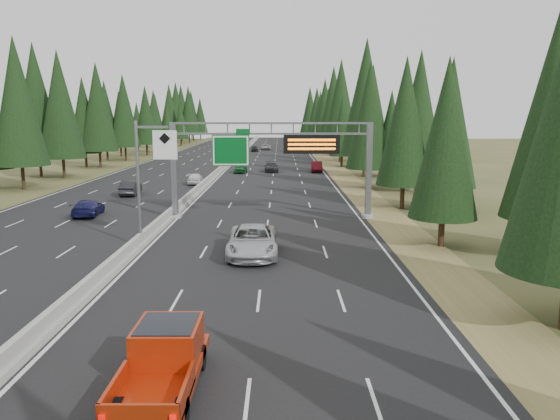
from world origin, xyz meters
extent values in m
cube|color=black|center=(0.00, 80.00, 0.04)|extent=(32.00, 260.00, 0.08)
cube|color=olive|center=(17.80, 80.00, 0.03)|extent=(3.60, 260.00, 0.06)
cube|color=#434821|center=(-17.80, 80.00, 0.03)|extent=(3.60, 260.00, 0.06)
cube|color=gray|center=(0.00, 80.00, 0.23)|extent=(0.70, 260.00, 0.30)
cube|color=gray|center=(0.00, 80.00, 0.63)|extent=(0.30, 260.00, 0.60)
cube|color=slate|center=(0.35, 35.00, 3.98)|extent=(0.45, 0.45, 7.80)
cube|color=gray|center=(0.35, 35.00, 0.23)|extent=(0.90, 0.90, 0.30)
cube|color=slate|center=(16.20, 35.00, 3.98)|extent=(0.45, 0.45, 7.80)
cube|color=gray|center=(16.20, 35.00, 0.23)|extent=(0.90, 0.90, 0.30)
cube|color=slate|center=(8.28, 35.00, 7.80)|extent=(15.85, 0.35, 0.16)
cube|color=slate|center=(8.28, 35.00, 6.96)|extent=(15.85, 0.35, 0.16)
cube|color=#054C19|center=(5.00, 34.75, 5.63)|extent=(3.00, 0.10, 2.50)
cube|color=silver|center=(5.00, 34.69, 5.63)|extent=(2.85, 0.02, 2.35)
cube|color=#054C19|center=(6.00, 34.75, 7.13)|extent=(1.10, 0.10, 0.45)
cube|color=black|center=(11.50, 34.70, 6.13)|extent=(4.50, 0.40, 1.50)
cube|color=orange|center=(11.50, 34.48, 6.48)|extent=(3.80, 0.02, 0.18)
cube|color=orange|center=(11.50, 34.48, 6.13)|extent=(3.80, 0.02, 0.18)
cube|color=orange|center=(11.50, 34.48, 5.78)|extent=(3.80, 0.02, 0.18)
cylinder|color=slate|center=(0.00, 25.00, 4.08)|extent=(0.20, 0.20, 8.00)
cube|color=gray|center=(0.00, 25.00, 0.18)|extent=(0.50, 0.50, 0.20)
cube|color=slate|center=(1.00, 25.00, 7.68)|extent=(2.00, 0.15, 0.15)
cube|color=silver|center=(1.80, 24.88, 6.58)|extent=(1.50, 0.06, 1.80)
cylinder|color=black|center=(19.36, 25.12, 0.96)|extent=(0.40, 0.40, 1.93)
cone|color=black|center=(19.36, 25.12, 6.99)|extent=(4.34, 4.34, 10.12)
cylinder|color=black|center=(24.81, 22.70, 1.19)|extent=(0.40, 0.40, 2.38)
cone|color=black|center=(24.81, 22.70, 8.63)|extent=(5.35, 5.35, 12.49)
cylinder|color=black|center=(20.13, 39.99, 1.09)|extent=(0.40, 0.40, 2.18)
cone|color=black|center=(20.13, 39.99, 7.91)|extent=(4.91, 4.91, 11.46)
cylinder|color=black|center=(23.83, 38.78, 1.08)|extent=(0.40, 0.40, 2.15)
cone|color=black|center=(23.83, 38.78, 7.79)|extent=(4.84, 4.84, 11.29)
cylinder|color=black|center=(19.26, 54.15, 1.18)|extent=(0.40, 0.40, 2.35)
cone|color=black|center=(19.26, 54.15, 8.53)|extent=(5.30, 5.30, 12.36)
cylinder|color=black|center=(24.17, 51.14, 1.24)|extent=(0.40, 0.40, 2.48)
cone|color=black|center=(24.17, 51.14, 8.97)|extent=(5.57, 5.57, 13.00)
cylinder|color=black|center=(20.71, 66.85, 1.51)|extent=(0.40, 0.40, 3.02)
cone|color=black|center=(20.71, 66.85, 10.94)|extent=(6.79, 6.79, 15.84)
cylinder|color=black|center=(24.22, 66.44, 0.96)|extent=(0.40, 0.40, 1.91)
cone|color=black|center=(24.22, 66.44, 6.94)|extent=(4.30, 4.30, 10.04)
cylinder|color=black|center=(19.26, 81.89, 0.94)|extent=(0.40, 0.40, 1.88)
cone|color=black|center=(19.26, 81.89, 6.80)|extent=(4.22, 4.22, 9.85)
cylinder|color=black|center=(23.79, 79.69, 1.33)|extent=(0.40, 0.40, 2.65)
cone|color=black|center=(23.79, 79.69, 9.62)|extent=(5.97, 5.97, 13.93)
cylinder|color=black|center=(20.11, 92.43, 1.50)|extent=(0.40, 0.40, 2.99)
cone|color=black|center=(20.11, 92.43, 10.84)|extent=(6.73, 6.73, 15.70)
cylinder|color=black|center=(24.11, 94.32, 0.89)|extent=(0.40, 0.40, 1.78)
cone|color=black|center=(24.11, 94.32, 6.45)|extent=(4.00, 4.00, 9.34)
cylinder|color=black|center=(20.40, 109.64, 1.52)|extent=(0.40, 0.40, 3.04)
cone|color=black|center=(20.40, 109.64, 11.02)|extent=(6.84, 6.84, 15.95)
cylinder|color=black|center=(24.83, 106.00, 1.05)|extent=(0.40, 0.40, 2.09)
cone|color=black|center=(24.83, 106.00, 7.59)|extent=(4.71, 4.71, 10.99)
cylinder|color=black|center=(19.65, 122.94, 1.38)|extent=(0.40, 0.40, 2.77)
cone|color=black|center=(19.65, 122.94, 10.03)|extent=(6.22, 6.22, 14.52)
cylinder|color=black|center=(24.83, 121.44, 1.13)|extent=(0.40, 0.40, 2.26)
cone|color=black|center=(24.83, 121.44, 8.21)|extent=(5.10, 5.10, 11.89)
cylinder|color=black|center=(20.84, 135.39, 1.34)|extent=(0.40, 0.40, 2.68)
cone|color=black|center=(20.84, 135.39, 9.70)|extent=(6.02, 6.02, 14.05)
cylinder|color=black|center=(23.02, 134.43, 0.88)|extent=(0.40, 0.40, 1.76)
cone|color=black|center=(23.02, 134.43, 6.39)|extent=(3.97, 3.97, 9.26)
cylinder|color=black|center=(20.47, 148.72, 1.24)|extent=(0.40, 0.40, 2.48)
cone|color=black|center=(20.47, 148.72, 8.98)|extent=(5.58, 5.58, 13.01)
cylinder|color=black|center=(24.45, 150.19, 1.36)|extent=(0.40, 0.40, 2.72)
cone|color=black|center=(24.45, 150.19, 9.85)|extent=(6.12, 6.12, 14.27)
cylinder|color=black|center=(20.52, 164.62, 1.40)|extent=(0.40, 0.40, 2.80)
cone|color=black|center=(20.52, 164.62, 10.16)|extent=(6.30, 6.30, 14.71)
cylinder|color=black|center=(23.84, 162.66, 1.36)|extent=(0.40, 0.40, 2.73)
cone|color=black|center=(23.84, 162.66, 9.89)|extent=(6.14, 6.14, 14.33)
cylinder|color=black|center=(19.04, 177.84, 1.47)|extent=(0.40, 0.40, 2.94)
cone|color=black|center=(19.04, 177.84, 10.65)|extent=(6.61, 6.61, 15.42)
cylinder|color=black|center=(23.21, 177.36, 1.32)|extent=(0.40, 0.40, 2.64)
cone|color=black|center=(23.21, 177.36, 9.58)|extent=(5.95, 5.95, 13.88)
cylinder|color=black|center=(19.40, 191.35, 1.38)|extent=(0.40, 0.40, 2.76)
cone|color=black|center=(19.40, 191.35, 9.99)|extent=(6.20, 6.20, 14.47)
cylinder|color=black|center=(23.23, 189.73, 1.01)|extent=(0.40, 0.40, 2.01)
cone|color=black|center=(23.23, 189.73, 7.30)|extent=(4.53, 4.53, 10.58)
cylinder|color=black|center=(-20.70, 53.37, 1.38)|extent=(0.40, 0.40, 2.77)
cone|color=black|center=(-20.70, 53.37, 10.03)|extent=(6.22, 6.22, 14.52)
cylinder|color=black|center=(-20.52, 64.95, 1.37)|extent=(0.40, 0.40, 2.74)
cone|color=black|center=(-20.52, 64.95, 9.93)|extent=(6.16, 6.16, 14.38)
cylinder|color=black|center=(-24.58, 66.99, 1.47)|extent=(0.40, 0.40, 2.94)
cone|color=black|center=(-24.58, 66.99, 10.64)|extent=(6.61, 6.61, 15.41)
cylinder|color=black|center=(-20.73, 80.84, 1.37)|extent=(0.40, 0.40, 2.73)
cone|color=black|center=(-20.73, 80.84, 9.91)|extent=(6.15, 6.15, 14.36)
cylinder|color=black|center=(-23.26, 81.38, 1.18)|extent=(0.40, 0.40, 2.36)
cone|color=black|center=(-23.26, 81.38, 8.57)|extent=(5.32, 5.32, 12.41)
cylinder|color=black|center=(-20.60, 95.39, 1.30)|extent=(0.40, 0.40, 2.60)
cone|color=black|center=(-20.60, 95.39, 9.43)|extent=(5.86, 5.86, 13.66)
cylinder|color=black|center=(-24.14, 95.52, 1.21)|extent=(0.40, 0.40, 2.41)
cone|color=black|center=(-24.14, 95.52, 8.74)|extent=(5.42, 5.42, 12.65)
cylinder|color=black|center=(-19.83, 109.16, 1.19)|extent=(0.40, 0.40, 2.38)
cone|color=black|center=(-19.83, 109.16, 8.64)|extent=(5.36, 5.36, 12.52)
cylinder|color=black|center=(-24.69, 106.52, 1.10)|extent=(0.40, 0.40, 2.19)
cone|color=black|center=(-24.69, 106.52, 7.95)|extent=(4.93, 4.93, 11.51)
cylinder|color=black|center=(-20.64, 120.56, 1.17)|extent=(0.40, 0.40, 2.33)
cone|color=black|center=(-20.64, 120.56, 8.46)|extent=(5.25, 5.25, 12.25)
cylinder|color=black|center=(-24.69, 120.57, 0.94)|extent=(0.40, 0.40, 1.87)
cone|color=black|center=(-24.69, 120.57, 6.78)|extent=(4.21, 4.21, 9.82)
cylinder|color=black|center=(-20.96, 137.13, 0.93)|extent=(0.40, 0.40, 1.86)
cone|color=black|center=(-20.96, 137.13, 6.73)|extent=(4.17, 4.17, 9.74)
cylinder|color=black|center=(-24.00, 137.05, 1.14)|extent=(0.40, 0.40, 2.27)
cone|color=black|center=(-24.00, 137.05, 8.24)|extent=(5.11, 5.11, 11.93)
cylinder|color=black|center=(-19.39, 147.85, 1.01)|extent=(0.40, 0.40, 2.01)
cone|color=black|center=(-19.39, 147.85, 7.30)|extent=(4.53, 4.53, 10.58)
cylinder|color=black|center=(-23.10, 151.29, 1.41)|extent=(0.40, 0.40, 2.82)
cone|color=black|center=(-23.10, 151.29, 10.22)|extent=(6.35, 6.35, 14.81)
cylinder|color=black|center=(-19.51, 163.23, 1.42)|extent=(0.40, 0.40, 2.84)
cone|color=black|center=(-19.51, 163.23, 10.29)|extent=(6.39, 6.39, 14.90)
cylinder|color=black|center=(-23.36, 163.02, 1.52)|extent=(0.40, 0.40, 3.04)
cone|color=black|center=(-23.36, 163.02, 11.00)|extent=(6.83, 6.83, 15.94)
cylinder|color=black|center=(-20.55, 178.19, 1.08)|extent=(0.40, 0.40, 2.16)
cone|color=black|center=(-20.55, 178.19, 7.84)|extent=(4.87, 4.87, 11.35)
cylinder|color=black|center=(-24.33, 177.47, 1.52)|extent=(0.40, 0.40, 3.03)
cone|color=black|center=(-24.33, 177.47, 11.00)|extent=(6.82, 6.82, 15.92)
cylinder|color=black|center=(-20.03, 191.39, 1.20)|extent=(0.40, 0.40, 2.41)
cone|color=black|center=(-20.03, 191.39, 8.73)|extent=(5.42, 5.42, 12.64)
cylinder|color=black|center=(-23.32, 192.17, 1.41)|extent=(0.40, 0.40, 2.83)
cone|color=black|center=(-23.32, 192.17, 10.24)|extent=(6.36, 6.36, 14.83)
imported|color=#B8B8BD|center=(7.32, 22.66, 0.96)|extent=(3.07, 6.43, 1.77)
cylinder|color=black|center=(4.57, 4.24, 0.49)|extent=(0.31, 0.83, 0.83)
cylinder|color=black|center=(6.33, 4.24, 0.49)|extent=(0.31, 0.83, 0.83)
cylinder|color=black|center=(4.57, 7.65, 0.49)|extent=(0.31, 0.83, 0.83)
cylinder|color=black|center=(6.33, 7.65, 0.49)|extent=(0.31, 0.83, 0.83)
cube|color=#9F2509|center=(5.45, 6.00, 0.65)|extent=(2.06, 5.78, 0.31)
cube|color=#9F2509|center=(5.45, 6.93, 1.37)|extent=(1.96, 2.27, 1.14)
cube|color=black|center=(5.45, 6.93, 1.68)|extent=(1.76, 1.96, 0.57)
cube|color=#9F2509|center=(4.47, 4.45, 1.01)|extent=(0.10, 2.48, 0.62)
cube|color=#9F2509|center=(6.43, 4.45, 1.01)|extent=(0.10, 2.48, 0.62)
cube|color=#9F2509|center=(5.45, 3.21, 1.01)|extent=(2.06, 0.10, 0.62)
imported|color=#145824|center=(3.10, 71.54, 0.79)|extent=(1.89, 4.24, 1.41)
imported|color=#540C12|center=(14.50, 72.98, 0.85)|extent=(1.76, 4.74, 1.55)
imported|color=black|center=(7.66, 73.05, 0.80)|extent=(2.22, 5.02, 1.43)
imported|color=#B5B5B5|center=(5.37, 128.70, 0.75)|extent=(2.49, 4.96, 1.35)
imported|color=black|center=(2.87, 121.44, 0.78)|extent=(1.88, 4.18, 1.39)
imported|color=black|center=(-6.93, 48.24, 0.83)|extent=(1.84, 4.65, 1.51)
imported|color=#16174E|center=(-7.19, 35.96, 0.76)|extent=(2.30, 4.85, 1.37)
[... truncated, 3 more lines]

